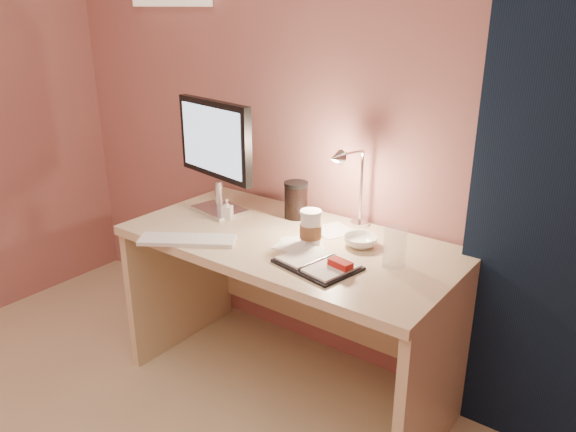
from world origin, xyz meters
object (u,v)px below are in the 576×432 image
Objects in this scene: keyboard at (187,240)px; dark_jar at (296,202)px; monitor at (216,147)px; desk_lamp at (357,182)px; clear_cup at (395,248)px; bowl at (361,241)px; coffee_cup at (311,228)px; lotion_bottle at (227,209)px; planner at (319,264)px; desk at (300,281)px.

keyboard is 2.62× the size of dark_jar.
monitor is 0.66m from desk_lamp.
monitor is 0.95m from clear_cup.
keyboard is at bearing -146.95° from bowl.
dark_jar is (0.19, 0.49, 0.07)m from keyboard.
coffee_cup is (0.56, -0.06, -0.24)m from monitor.
lotion_bottle is (-0.04, 0.28, 0.04)m from keyboard.
lotion_bottle reaches higher than planner.
clear_cup is at bearing -12.47° from keyboard.
coffee_cup is at bearing 144.76° from planner.
lotion_bottle is 0.31m from dark_jar.
clear_cup and dark_jar have the same top height.
lotion_bottle is (0.10, -0.05, -0.26)m from monitor.
dark_jar is (0.33, 0.15, -0.23)m from monitor.
coffee_cup is (0.41, 0.28, 0.06)m from keyboard.
dark_jar is at bearing 35.33° from monitor.
dark_jar reaches higher than desk.
monitor is 0.79m from bowl.
monitor reaches higher than lotion_bottle.
bowl is at bearing 8.80° from lotion_bottle.
lotion_bottle is at bearing -171.20° from bowl.
monitor is at bearing 151.72° from lotion_bottle.
lotion_bottle is at bearing -169.47° from desk.
keyboard reaches higher than desk.
lotion_bottle is 0.27× the size of desk_lamp.
bowl is 0.38× the size of desk_lamp.
bowl is 1.43× the size of lotion_bottle.
desk_lamp is at bearing 21.97° from lotion_bottle.
monitor is 3.48× the size of dark_jar.
clear_cup is 1.00× the size of dark_jar.
bowl is 0.25m from desk_lamp.
desk_lamp is at bearing 70.07° from coffee_cup.
keyboard is at bearing -111.04° from dark_jar.
keyboard is 0.29m from lotion_bottle.
bowl is at bearing 30.16° from coffee_cup.
desk_lamp is (-0.07, 0.37, 0.21)m from planner.
lotion_bottle is at bearing 179.57° from coffee_cup.
monitor is at bearing -155.44° from dark_jar.
desk is at bearing 148.81° from planner.
clear_cup is 1.56× the size of lotion_bottle.
bowl is at bearing 14.08° from monitor.
lotion_bottle is (-0.45, 0.00, -0.02)m from coffee_cup.
dark_jar is (-0.40, 0.11, 0.05)m from bowl.
keyboard is at bearing -155.85° from planner.
planner is 3.38× the size of lotion_bottle.
desk_lamp reaches higher than clear_cup.
monitor is 3.61× the size of coffee_cup.
dark_jar reaches higher than bowl.
desk is 0.53m from keyboard.
desk_lamp reaches higher than coffee_cup.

